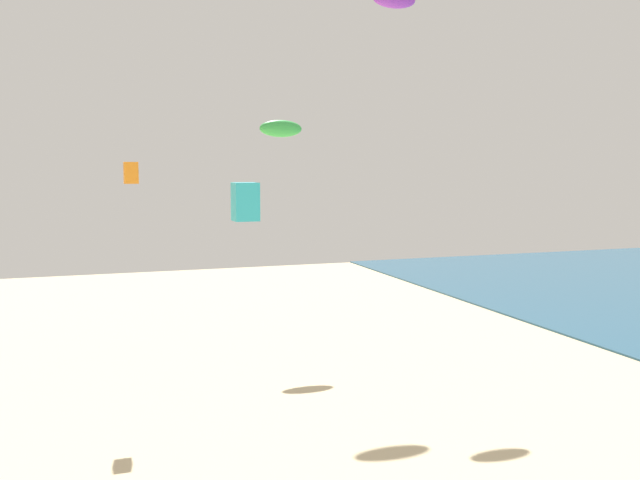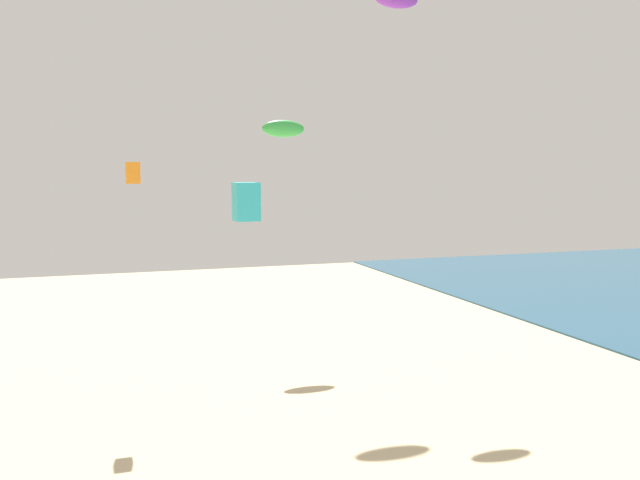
% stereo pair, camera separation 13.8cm
% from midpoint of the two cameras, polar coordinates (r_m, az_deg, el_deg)
% --- Properties ---
extents(kite_green_parafoil, '(2.19, 0.61, 0.85)m').
position_cam_midpoint_polar(kite_green_parafoil, '(35.93, -3.29, 8.95)').
color(kite_green_parafoil, green).
extents(kite_cyan_box, '(0.78, 0.78, 1.22)m').
position_cam_midpoint_polar(kite_cyan_box, '(22.70, -6.21, 3.08)').
color(kite_cyan_box, '#2DB7CC').
extents(kite_orange_box, '(0.52, 0.52, 0.82)m').
position_cam_midpoint_polar(kite_orange_box, '(27.87, -15.12, 5.24)').
color(kite_orange_box, orange).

